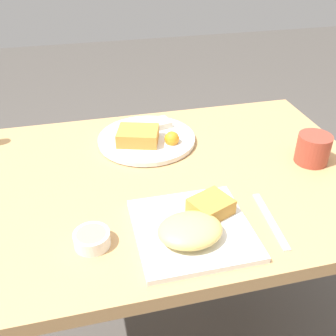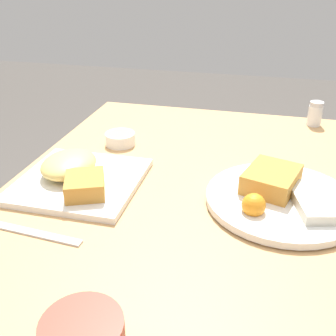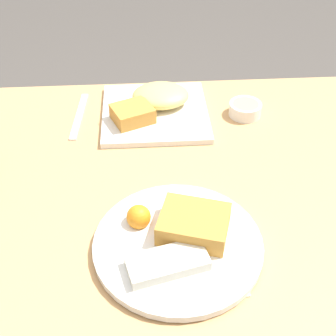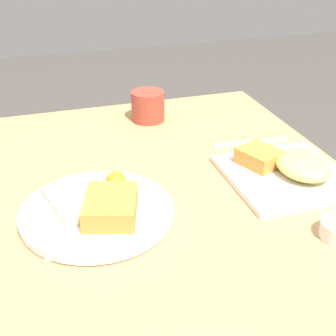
{
  "view_description": "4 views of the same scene",
  "coord_description": "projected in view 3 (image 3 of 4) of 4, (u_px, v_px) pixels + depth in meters",
  "views": [
    {
      "loc": [
        -0.2,
        -0.84,
        1.33
      ],
      "look_at": [
        -0.01,
        -0.03,
        0.78
      ],
      "focal_mm": 42.0,
      "sensor_mm": 36.0,
      "label": 1
    },
    {
      "loc": [
        0.67,
        0.13,
        1.16
      ],
      "look_at": [
        -0.02,
        -0.04,
        0.79
      ],
      "focal_mm": 42.0,
      "sensor_mm": 36.0,
      "label": 2
    },
    {
      "loc": [
        0.03,
        0.72,
        1.37
      ],
      "look_at": [
        -0.02,
        0.0,
        0.77
      ],
      "focal_mm": 50.0,
      "sensor_mm": 36.0,
      "label": 3
    },
    {
      "loc": [
        -0.77,
        0.28,
        1.25
      ],
      "look_at": [
        0.02,
        0.04,
        0.8
      ],
      "focal_mm": 50.0,
      "sensor_mm": 36.0,
      "label": 4
    }
  ],
  "objects": [
    {
      "name": "sauce_ramekin",
      "position": [
        245.0,
        109.0,
        1.12
      ],
      "size": [
        0.08,
        0.08,
        0.03
      ],
      "color": "white",
      "rests_on": "dining_table"
    },
    {
      "name": "plate_square_near",
      "position": [
        154.0,
        106.0,
        1.12
      ],
      "size": [
        0.25,
        0.25,
        0.06
      ],
      "color": "white",
      "rests_on": "dining_table"
    },
    {
      "name": "butter_knife",
      "position": [
        79.0,
        116.0,
        1.12
      ],
      "size": [
        0.03,
        0.19,
        0.0
      ],
      "rotation": [
        0.0,
        0.0,
        1.49
      ],
      "color": "silver",
      "rests_on": "dining_table"
    },
    {
      "name": "plate_oval_far",
      "position": [
        179.0,
        240.0,
        0.8
      ],
      "size": [
        0.29,
        0.29,
        0.05
      ],
      "color": "white",
      "rests_on": "menu_card"
    },
    {
      "name": "dining_table",
      "position": [
        160.0,
        208.0,
        1.01
      ],
      "size": [
        1.09,
        0.77,
        0.74
      ],
      "color": "tan",
      "rests_on": "ground_plane"
    },
    {
      "name": "menu_card",
      "position": [
        184.0,
        250.0,
        0.81
      ],
      "size": [
        0.2,
        0.24,
        0.0
      ],
      "rotation": [
        0.0,
        0.0,
        0.11
      ],
      "color": "beige",
      "rests_on": "dining_table"
    }
  ]
}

